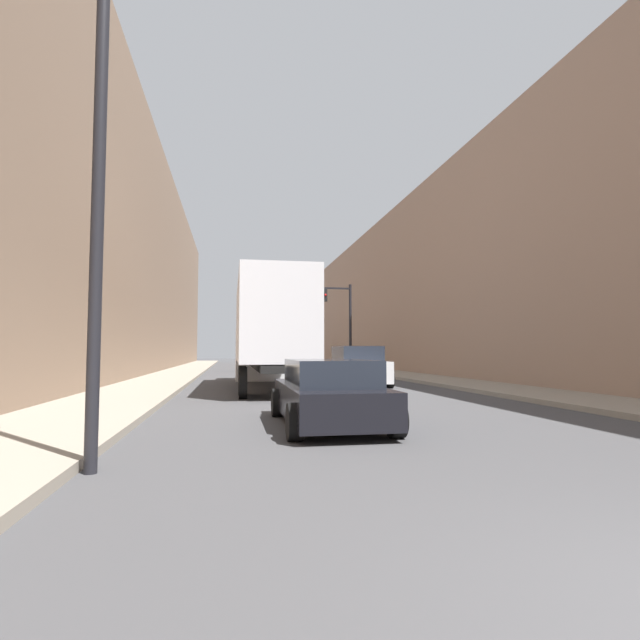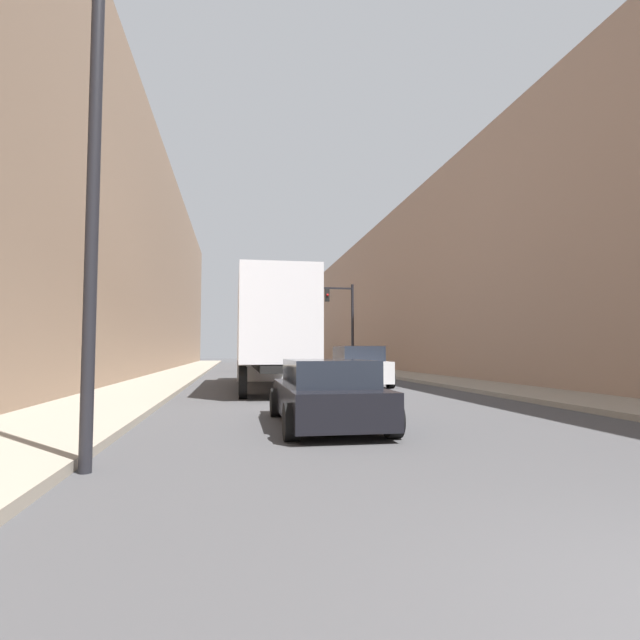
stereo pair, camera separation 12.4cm
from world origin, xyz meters
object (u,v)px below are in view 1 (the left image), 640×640
object	(u,v)px
semi_truck	(268,331)
suv_car	(356,367)
traffic_signal_gantry	(322,308)
street_lamp	(100,122)
sedan_car	(328,394)

from	to	relation	value
semi_truck	suv_car	distance (m)	4.16
semi_truck	suv_car	size ratio (longest dim) A/B	2.72
traffic_signal_gantry	street_lamp	size ratio (longest dim) A/B	1.08
sedan_car	traffic_signal_gantry	world-z (taller)	traffic_signal_gantry
semi_truck	street_lamp	xyz separation A→B (m)	(-3.16, -14.09, 2.09)
suv_car	street_lamp	distance (m)	16.48
suv_car	semi_truck	bearing A→B (deg)	-174.41
semi_truck	sedan_car	xyz separation A→B (m)	(0.47, -10.76, -1.71)
sedan_car	suv_car	bearing A→B (deg)	73.11
sedan_car	traffic_signal_gantry	bearing A→B (deg)	80.01
sedan_car	street_lamp	xyz separation A→B (m)	(-3.63, -3.33, 3.79)
street_lamp	suv_car	bearing A→B (deg)	64.15
sedan_car	street_lamp	world-z (taller)	street_lamp
sedan_car	suv_car	world-z (taller)	suv_car
sedan_car	suv_car	xyz separation A→B (m)	(3.38, 11.14, 0.17)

